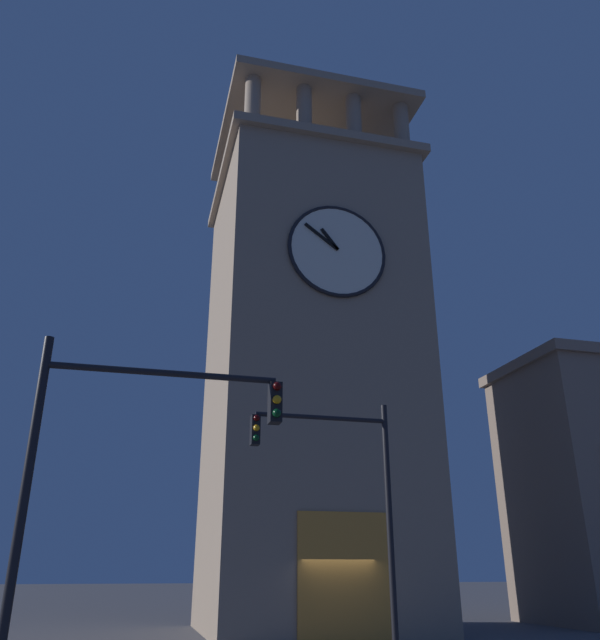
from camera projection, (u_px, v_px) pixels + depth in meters
name	position (u px, v px, depth m)	size (l,w,h in m)	color
clocktower	(309.00, 370.00, 27.16)	(8.75, 9.04, 26.04)	gray
traffic_signal_near	(347.00, 485.00, 15.86)	(3.70, 0.41, 6.31)	black
traffic_signal_mid	(117.00, 455.00, 10.48)	(4.23, 0.41, 5.95)	black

